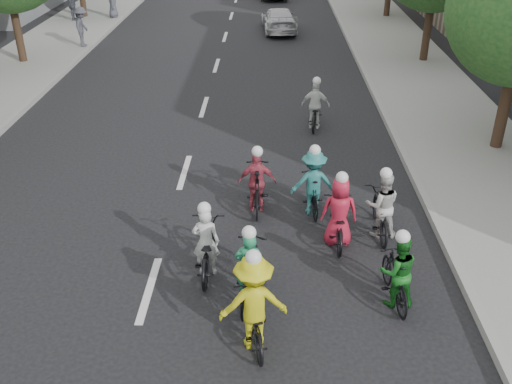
{
  "coord_description": "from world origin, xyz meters",
  "views": [
    {
      "loc": [
        2.26,
        -8.61,
        6.89
      ],
      "look_at": [
        1.99,
        2.11,
        1.0
      ],
      "focal_mm": 40.0,
      "sensor_mm": 36.0,
      "label": 1
    }
  ],
  "objects_px": {
    "cyclist_0": "(207,247)",
    "cyclist_3": "(257,185)",
    "cyclist_5": "(249,271)",
    "spectator_1": "(72,6)",
    "spectator_0": "(82,27)",
    "cyclist_8": "(315,110)",
    "cyclist_2": "(254,309)",
    "cyclist_7": "(313,186)",
    "follow_car_lead": "(279,20)",
    "cyclist_6": "(381,210)",
    "cyclist_1": "(396,275)",
    "cyclist_4": "(338,218)",
    "spectator_2": "(112,3)"
  },
  "relations": [
    {
      "from": "cyclist_1",
      "to": "spectator_2",
      "type": "xyz_separation_m",
      "value": [
        -11.08,
        23.96,
        0.32
      ]
    },
    {
      "from": "cyclist_0",
      "to": "cyclist_2",
      "type": "bearing_deg",
      "value": 115.73
    },
    {
      "from": "cyclist_8",
      "to": "follow_car_lead",
      "type": "relative_size",
      "value": 0.43
    },
    {
      "from": "spectator_2",
      "to": "cyclist_4",
      "type": "bearing_deg",
      "value": -164.13
    },
    {
      "from": "cyclist_5",
      "to": "spectator_1",
      "type": "bearing_deg",
      "value": -59.02
    },
    {
      "from": "cyclist_0",
      "to": "cyclist_5",
      "type": "relative_size",
      "value": 0.96
    },
    {
      "from": "cyclist_0",
      "to": "spectator_2",
      "type": "xyz_separation_m",
      "value": [
        -7.53,
        23.09,
        0.37
      ]
    },
    {
      "from": "cyclist_2",
      "to": "spectator_2",
      "type": "distance_m",
      "value": 26.51
    },
    {
      "from": "cyclist_3",
      "to": "spectator_2",
      "type": "xyz_separation_m",
      "value": [
        -8.47,
        20.61,
        0.29
      ]
    },
    {
      "from": "cyclist_1",
      "to": "cyclist_3",
      "type": "distance_m",
      "value": 4.25
    },
    {
      "from": "spectator_2",
      "to": "cyclist_0",
      "type": "bearing_deg",
      "value": -170.99
    },
    {
      "from": "follow_car_lead",
      "to": "spectator_0",
      "type": "relative_size",
      "value": 2.29
    },
    {
      "from": "cyclist_7",
      "to": "spectator_1",
      "type": "bearing_deg",
      "value": -65.05
    },
    {
      "from": "cyclist_0",
      "to": "spectator_2",
      "type": "distance_m",
      "value": 24.29
    },
    {
      "from": "cyclist_6",
      "to": "spectator_0",
      "type": "bearing_deg",
      "value": -53.52
    },
    {
      "from": "cyclist_0",
      "to": "follow_car_lead",
      "type": "bearing_deg",
      "value": -94.76
    },
    {
      "from": "cyclist_0",
      "to": "cyclist_8",
      "type": "height_order",
      "value": "cyclist_8"
    },
    {
      "from": "cyclist_8",
      "to": "spectator_2",
      "type": "xyz_separation_m",
      "value": [
        -10.17,
        15.47,
        0.35
      ]
    },
    {
      "from": "cyclist_7",
      "to": "cyclist_8",
      "type": "height_order",
      "value": "cyclist_7"
    },
    {
      "from": "cyclist_2",
      "to": "spectator_0",
      "type": "xyz_separation_m",
      "value": [
        -8.34,
        18.81,
        0.31
      ]
    },
    {
      "from": "cyclist_4",
      "to": "spectator_2",
      "type": "distance_m",
      "value": 24.26
    },
    {
      "from": "cyclist_6",
      "to": "spectator_0",
      "type": "relative_size",
      "value": 1.03
    },
    {
      "from": "cyclist_4",
      "to": "cyclist_6",
      "type": "xyz_separation_m",
      "value": [
        0.96,
        0.36,
        -0.01
      ]
    },
    {
      "from": "cyclist_5",
      "to": "spectator_0",
      "type": "bearing_deg",
      "value": -58.2
    },
    {
      "from": "cyclist_0",
      "to": "cyclist_8",
      "type": "distance_m",
      "value": 8.06
    },
    {
      "from": "cyclist_8",
      "to": "spectator_0",
      "type": "bearing_deg",
      "value": -34.62
    },
    {
      "from": "cyclist_2",
      "to": "cyclist_1",
      "type": "bearing_deg",
      "value": -166.31
    },
    {
      "from": "spectator_1",
      "to": "cyclist_2",
      "type": "bearing_deg",
      "value": -154.37
    },
    {
      "from": "cyclist_4",
      "to": "spectator_0",
      "type": "height_order",
      "value": "spectator_0"
    },
    {
      "from": "cyclist_3",
      "to": "cyclist_7",
      "type": "bearing_deg",
      "value": 173.6
    },
    {
      "from": "cyclist_4",
      "to": "spectator_1",
      "type": "xyz_separation_m",
      "value": [
        -12.22,
        21.21,
        0.32
      ]
    },
    {
      "from": "cyclist_5",
      "to": "cyclist_7",
      "type": "distance_m",
      "value": 3.47
    },
    {
      "from": "cyclist_7",
      "to": "cyclist_0",
      "type": "bearing_deg",
      "value": 41.04
    },
    {
      "from": "cyclist_7",
      "to": "spectator_0",
      "type": "bearing_deg",
      "value": -61.98
    },
    {
      "from": "cyclist_7",
      "to": "spectator_2",
      "type": "height_order",
      "value": "cyclist_7"
    },
    {
      "from": "spectator_1",
      "to": "spectator_0",
      "type": "bearing_deg",
      "value": -156.25
    },
    {
      "from": "cyclist_1",
      "to": "spectator_2",
      "type": "distance_m",
      "value": 26.4
    },
    {
      "from": "cyclist_1",
      "to": "cyclist_6",
      "type": "xyz_separation_m",
      "value": [
        0.11,
        2.33,
        -0.01
      ]
    },
    {
      "from": "cyclist_0",
      "to": "cyclist_3",
      "type": "relative_size",
      "value": 1.02
    },
    {
      "from": "cyclist_2",
      "to": "cyclist_8",
      "type": "relative_size",
      "value": 1.09
    },
    {
      "from": "cyclist_0",
      "to": "cyclist_7",
      "type": "relative_size",
      "value": 1.08
    },
    {
      "from": "cyclist_0",
      "to": "cyclist_1",
      "type": "distance_m",
      "value": 3.65
    },
    {
      "from": "cyclist_0",
      "to": "cyclist_8",
      "type": "relative_size",
      "value": 1.08
    },
    {
      "from": "cyclist_6",
      "to": "spectator_1",
      "type": "height_order",
      "value": "spectator_1"
    },
    {
      "from": "spectator_2",
      "to": "cyclist_6",
      "type": "bearing_deg",
      "value": -161.73
    },
    {
      "from": "cyclist_3",
      "to": "follow_car_lead",
      "type": "distance_m",
      "value": 18.18
    },
    {
      "from": "cyclist_8",
      "to": "spectator_2",
      "type": "distance_m",
      "value": 18.51
    },
    {
      "from": "cyclist_2",
      "to": "cyclist_7",
      "type": "distance_m",
      "value": 4.54
    },
    {
      "from": "cyclist_7",
      "to": "follow_car_lead",
      "type": "distance_m",
      "value": 18.3
    },
    {
      "from": "cyclist_3",
      "to": "cyclist_8",
      "type": "relative_size",
      "value": 1.06
    }
  ]
}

